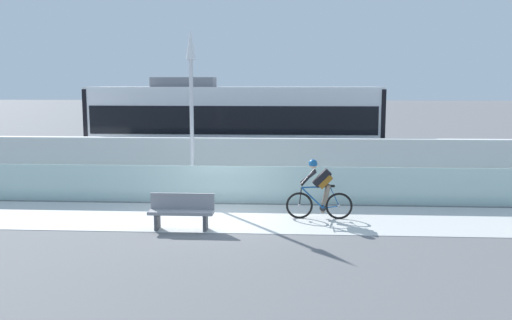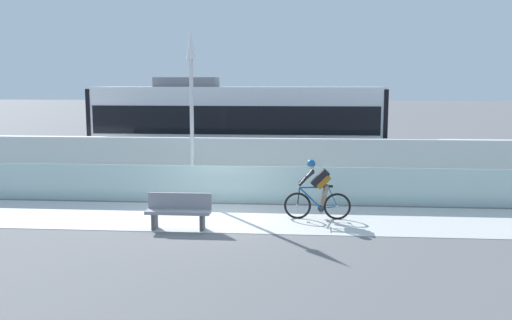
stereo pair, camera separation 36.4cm
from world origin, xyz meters
name	(u,v)px [view 1 (the left image)]	position (x,y,z in m)	size (l,w,h in m)	color
ground_plane	(219,217)	(0.00, 0.00, 0.00)	(200.00, 200.00, 0.00)	slate
bike_path_deck	(219,217)	(0.00, 0.00, 0.01)	(32.00, 3.20, 0.01)	silver
glass_parapet	(226,185)	(0.00, 1.85, 0.57)	(32.00, 0.05, 1.13)	silver
concrete_barrier_wall	(232,165)	(0.00, 3.65, 0.90)	(32.00, 0.36, 1.80)	silver
tram_rail_near	(239,179)	(0.00, 6.13, 0.00)	(32.00, 0.08, 0.01)	#595654
tram_rail_far	(242,173)	(0.00, 7.57, 0.00)	(32.00, 0.08, 0.01)	#595654
tram	(235,127)	(-0.23, 6.85, 1.89)	(11.06, 2.54, 3.81)	silver
cyclist_on_bike	(320,190)	(2.71, 0.00, 0.78)	(1.77, 0.58, 1.61)	black
lamp_post_antenna	(191,93)	(-1.07, 2.15, 3.29)	(0.28, 0.28, 5.20)	gray
bench	(182,211)	(-0.75, -1.29, 0.48)	(1.60, 0.45, 0.89)	gray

